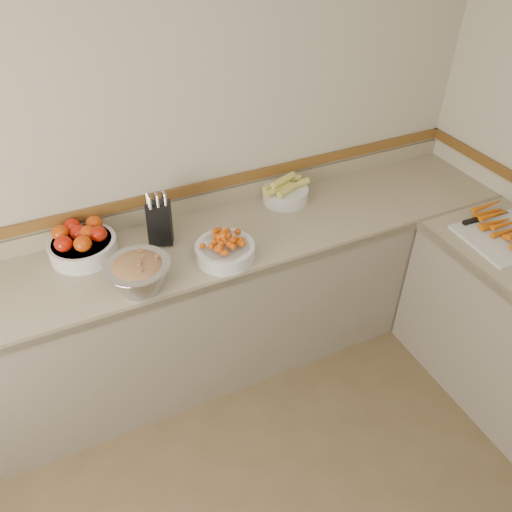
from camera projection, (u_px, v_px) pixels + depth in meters
name	position (u px, v px, depth m)	size (l,w,h in m)	color
back_wall	(140.00, 157.00, 2.55)	(4.00, 4.00, 0.00)	#B7AF97
counter_back	(177.00, 315.00, 2.85)	(4.00, 0.65, 1.08)	gray
knife_block	(160.00, 222.00, 2.59)	(0.17, 0.18, 0.30)	black
tomato_bowl	(82.00, 243.00, 2.52)	(0.34, 0.34, 0.17)	silver
cherry_tomato_bowl	(225.00, 249.00, 2.51)	(0.31, 0.31, 0.17)	silver
corn_bowl	(285.00, 192.00, 2.94)	(0.30, 0.27, 0.16)	silver
rhubarb_bowl	(139.00, 273.00, 2.31)	(0.31, 0.31, 0.18)	#B2B2BA
cutting_board	(509.00, 232.00, 2.69)	(0.53, 0.46, 0.07)	silver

